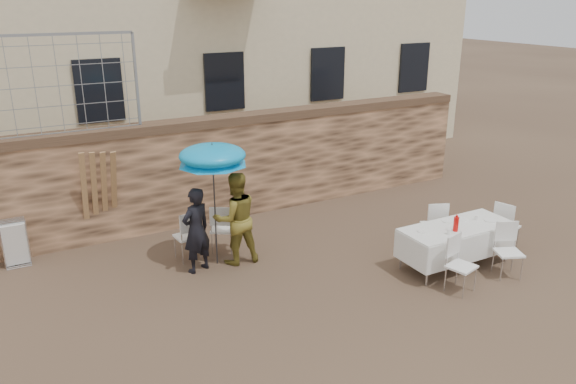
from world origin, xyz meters
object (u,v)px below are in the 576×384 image
soda_bottle (456,224)px  woman_dress (236,218)px  umbrella (213,159)px  table_chair_side (506,225)px  couple_chair_right (222,228)px  chair_stack_right (15,240)px  man_suit (196,230)px  table_chair_front_left (462,265)px  couple_chair_left (187,235)px  banquet_table (457,228)px  table_chair_back (434,224)px  table_chair_front_right (509,251)px

soda_bottle → woman_dress: bearing=146.0°
umbrella → soda_bottle: 4.36m
umbrella → table_chair_side: 5.74m
woman_dress → soda_bottle: size_ratio=6.61×
couple_chair_right → chair_stack_right: couple_chair_right is taller
man_suit → table_chair_front_left: size_ratio=1.62×
couple_chair_left → banquet_table: couple_chair_left is taller
woman_dress → table_chair_front_left: woman_dress is taller
man_suit → umbrella: 1.28m
woman_dress → table_chair_back: bearing=164.8°
table_chair_front_right → chair_stack_right: 8.78m
umbrella → table_chair_front_right: umbrella is taller
couple_chair_left → chair_stack_right: (-2.82, 1.29, -0.02)m
banquet_table → table_chair_front_left: table_chair_front_left is taller
banquet_table → table_chair_front_right: bearing=-56.3°
man_suit → chair_stack_right: bearing=-53.1°
table_chair_front_left → couple_chair_right: bearing=115.8°
soda_bottle → table_chair_side: (1.60, 0.25, -0.43)m
soda_bottle → table_chair_back: bearing=67.2°
woman_dress → table_chair_side: bearing=161.6°
couple_chair_left → table_chair_front_left: 4.87m
man_suit → chair_stack_right: size_ratio=1.69×
couple_chair_left → soda_bottle: (3.96, -2.71, 0.43)m
woman_dress → table_chair_back: (3.61, -1.21, -0.38)m
table_chair_front_left → table_chair_back: same height
table_chair_front_right → table_chair_back: size_ratio=1.00×
couple_chair_right → table_chair_front_left: (2.86, -3.31, 0.00)m
table_chair_back → table_chair_side: (1.20, -0.70, 0.00)m
woman_dress → table_chair_front_left: 3.96m
couple_chair_left → chair_stack_right: couple_chair_left is taller
table_chair_back → table_chair_side: 1.39m
couple_chair_left → table_chair_front_left: size_ratio=1.00×
soda_bottle → table_chair_side: 1.67m
banquet_table → table_chair_front_left: bearing=-128.7°
table_chair_front_right → chair_stack_right: (-7.48, 4.60, -0.02)m
woman_dress → umbrella: bearing=-12.6°
soda_bottle → table_chair_front_left: (-0.40, -0.60, -0.43)m
couple_chair_left → chair_stack_right: 3.10m
table_chair_front_right → table_chair_side: 1.24m
couple_chair_left → couple_chair_right: bearing=174.4°
table_chair_side → chair_stack_right: size_ratio=1.04×
man_suit → table_chair_front_right: size_ratio=1.62×
couple_chair_left → table_chair_side: size_ratio=1.00×
woman_dress → couple_chair_right: bearing=-81.5°
table_chair_front_left → chair_stack_right: bearing=129.1°
couple_chair_right → banquet_table: couple_chair_right is taller
table_chair_front_left → table_chair_front_right: 1.10m
umbrella → table_chair_side: (5.16, -2.01, -1.51)m
banquet_table → table_chair_side: (1.40, 0.10, -0.25)m
woman_dress → table_chair_back: size_ratio=1.79×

